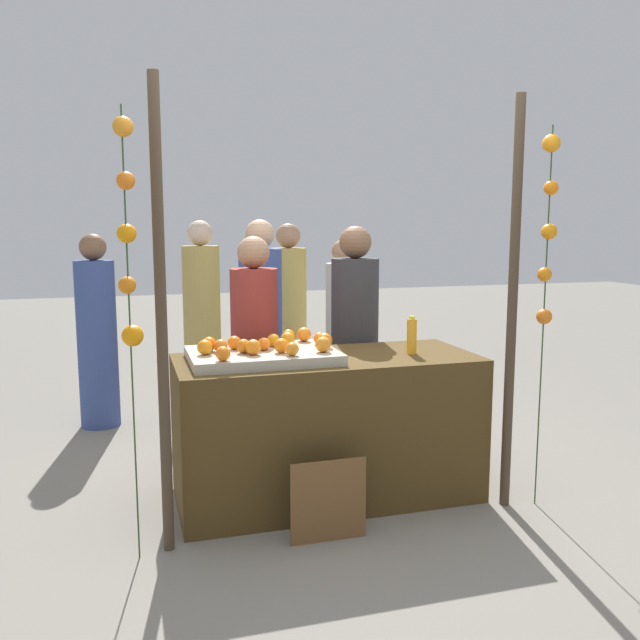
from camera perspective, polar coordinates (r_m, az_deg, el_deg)
name	(u,v)px	position (r m, az deg, el deg)	size (l,w,h in m)	color
ground_plane	(327,496)	(4.23, 0.60, -14.69)	(24.00, 24.00, 0.00)	gray
stall_counter	(327,427)	(4.08, 0.61, -9.10)	(1.78, 0.75, 0.86)	#4C3819
orange_tray	(263,356)	(3.87, -4.88, -3.03)	(0.84, 0.58, 0.06)	#B2AD99
orange_0	(289,336)	(4.11, -2.69, -1.36)	(0.08, 0.08, 0.08)	orange
orange_1	(223,354)	(3.59, -8.24, -2.85)	(0.08, 0.08, 0.08)	orange
orange_2	(323,344)	(3.80, 0.26, -2.08)	(0.09, 0.09, 0.09)	orange
orange_3	(205,347)	(3.78, -9.76, -2.30)	(0.09, 0.09, 0.09)	orange
orange_4	(273,340)	(3.98, -3.98, -1.72)	(0.08, 0.08, 0.08)	orange
orange_5	(288,339)	(3.98, -2.76, -1.63)	(0.09, 0.09, 0.09)	orange
orange_6	(292,349)	(3.70, -2.39, -2.47)	(0.08, 0.08, 0.08)	orange
orange_7	(221,346)	(3.83, -8.42, -2.19)	(0.08, 0.08, 0.08)	orange
orange_8	(320,338)	(4.03, -0.03, -1.58)	(0.07, 0.07, 0.07)	orange
orange_9	(281,346)	(3.79, -3.30, -2.18)	(0.08, 0.08, 0.08)	orange
orange_10	(253,347)	(3.74, -5.69, -2.31)	(0.09, 0.09, 0.09)	orange
orange_11	(234,343)	(3.91, -7.29, -1.92)	(0.08, 0.08, 0.08)	orange
orange_12	(264,344)	(3.86, -4.78, -2.06)	(0.07, 0.07, 0.07)	orange
orange_13	(209,344)	(3.87, -9.39, -2.03)	(0.08, 0.08, 0.08)	orange
orange_14	(244,346)	(3.80, -6.50, -2.21)	(0.08, 0.08, 0.08)	orange
orange_15	(325,340)	(3.92, 0.41, -1.75)	(0.09, 0.09, 0.09)	orange
orange_16	(304,334)	(4.14, -1.37, -1.23)	(0.09, 0.09, 0.09)	orange
juice_bottle	(412,336)	(4.09, 7.80, -1.35)	(0.06, 0.06, 0.23)	#F8A826
chalkboard_sign	(328,502)	(3.62, 0.69, -15.16)	(0.41, 0.03, 0.45)	brown
vendor_left	(255,362)	(4.50, -5.54, -3.60)	(0.31, 0.31, 1.56)	maroon
vendor_right	(355,352)	(4.67, 2.95, -2.75)	(0.33, 0.33, 1.63)	#333338
crowd_person_0	(97,338)	(5.70, -18.39, -1.46)	(0.31, 0.31, 1.56)	#384C8C
crowd_person_1	(202,320)	(6.16, -9.97, 0.01)	(0.33, 0.33, 1.67)	tan
crowd_person_2	(343,333)	(5.82, 1.97, -1.10)	(0.30, 0.30, 1.51)	beige
crowd_person_3	(261,334)	(5.30, -5.03, -1.20)	(0.34, 0.34, 1.68)	#384C8C
crowd_person_4	(289,320)	(6.16, -2.67, 0.01)	(0.33, 0.33, 1.64)	tan
canopy_post_left	(161,322)	(3.35, -13.31, -0.15)	(0.06, 0.06, 2.35)	#473828
canopy_post_right	(512,307)	(3.96, 16.01, 1.03)	(0.06, 0.06, 2.35)	#473828
garland_strand_left	(128,244)	(3.26, -16.02, 6.23)	(0.11, 0.11, 2.18)	#2D4C23
garland_strand_right	(548,228)	(3.99, 18.79, 7.38)	(0.10, 0.10, 2.18)	#2D4C23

